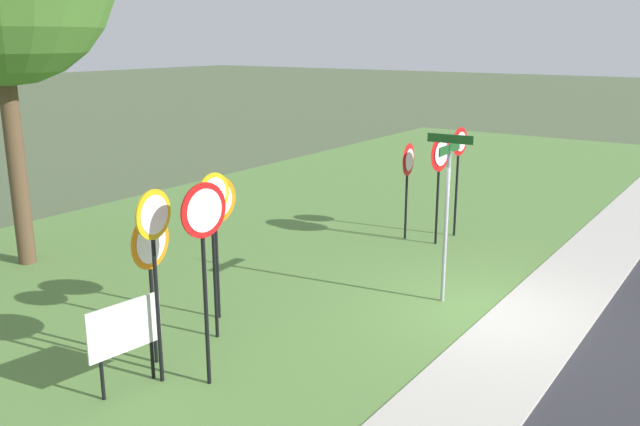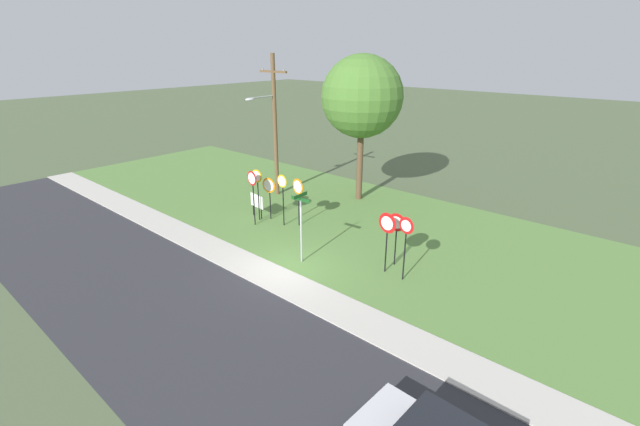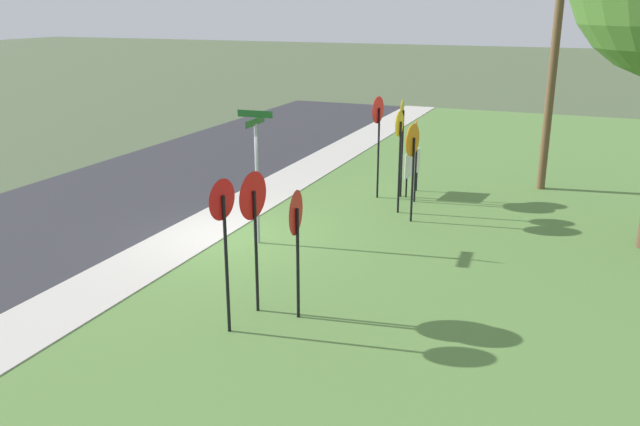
% 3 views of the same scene
% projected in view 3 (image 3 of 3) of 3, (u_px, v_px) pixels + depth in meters
% --- Properties ---
extents(ground_plane, '(160.00, 160.00, 0.00)m').
position_uv_depth(ground_plane, '(227.00, 238.00, 15.43)').
color(ground_plane, '#4C5B3D').
extents(road_asphalt, '(44.00, 6.40, 0.01)m').
position_uv_depth(road_asphalt, '(66.00, 214.00, 17.16)').
color(road_asphalt, '#2D2D33').
rests_on(road_asphalt, ground_plane).
extents(sidewalk_strip, '(44.00, 1.60, 0.06)m').
position_uv_depth(sidewalk_strip, '(197.00, 233.00, 15.71)').
color(sidewalk_strip, '#BCB7AD').
rests_on(sidewalk_strip, ground_plane).
extents(grass_median, '(44.00, 12.00, 0.04)m').
position_uv_depth(grass_median, '(486.00, 275.00, 13.27)').
color(grass_median, '#567F3D').
rests_on(grass_median, ground_plane).
extents(stop_sign_near_left, '(0.79, 0.14, 2.46)m').
position_uv_depth(stop_sign_near_left, '(413.00, 151.00, 15.98)').
color(stop_sign_near_left, black).
rests_on(stop_sign_near_left, grass_median).
extents(stop_sign_near_right, '(0.73, 0.12, 2.83)m').
position_uv_depth(stop_sign_near_right, '(378.00, 125.00, 17.95)').
color(stop_sign_near_right, black).
rests_on(stop_sign_near_right, grass_median).
extents(stop_sign_far_left, '(0.79, 0.16, 2.26)m').
position_uv_depth(stop_sign_far_left, '(416.00, 143.00, 17.68)').
color(stop_sign_far_left, black).
rests_on(stop_sign_far_left, grass_median).
extents(stop_sign_far_center, '(0.65, 0.10, 2.67)m').
position_uv_depth(stop_sign_far_center, '(399.00, 140.00, 16.64)').
color(stop_sign_far_center, black).
rests_on(stop_sign_far_center, grass_median).
extents(stop_sign_far_right, '(0.66, 0.13, 2.73)m').
position_uv_depth(stop_sign_far_right, '(402.00, 128.00, 18.06)').
color(stop_sign_far_right, black).
rests_on(stop_sign_far_right, grass_median).
extents(yield_sign_near_left, '(0.67, 0.12, 2.62)m').
position_uv_depth(yield_sign_near_left, '(223.00, 220.00, 10.37)').
color(yield_sign_near_left, black).
rests_on(yield_sign_near_left, grass_median).
extents(yield_sign_near_right, '(0.84, 0.12, 2.54)m').
position_uv_depth(yield_sign_near_right, '(253.00, 208.00, 11.13)').
color(yield_sign_near_right, black).
rests_on(yield_sign_near_right, grass_median).
extents(yield_sign_far_left, '(0.76, 0.13, 2.28)m').
position_uv_depth(yield_sign_far_left, '(296.00, 224.00, 10.94)').
color(yield_sign_far_left, black).
rests_on(yield_sign_far_left, grass_median).
extents(street_name_post, '(0.96, 0.82, 3.03)m').
position_uv_depth(street_name_post, '(257.00, 166.00, 14.47)').
color(street_name_post, '#9EA0A8').
rests_on(street_name_post, grass_median).
extents(utility_pole, '(2.10, 2.19, 8.18)m').
position_uv_depth(utility_pole, '(551.00, 34.00, 18.20)').
color(utility_pole, brown).
rests_on(utility_pole, grass_median).
extents(notice_board, '(1.09, 0.17, 1.25)m').
position_uv_depth(notice_board, '(412.00, 166.00, 18.66)').
color(notice_board, black).
rests_on(notice_board, grass_median).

